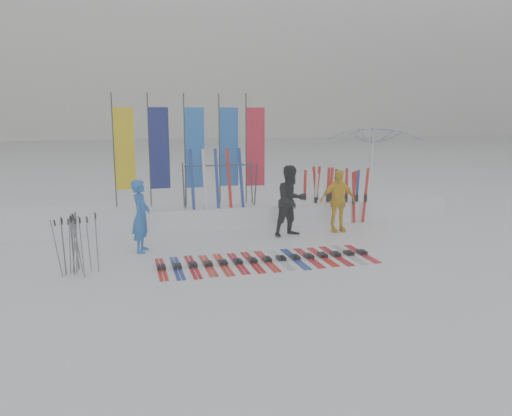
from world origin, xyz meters
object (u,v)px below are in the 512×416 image
object	(u,v)px
person_black	(291,201)
ski_row	(267,260)
person_blue	(141,216)
ski_rack	(220,179)
person_yellow	(338,201)
tent_canopy	(373,167)

from	to	relation	value
person_black	ski_row	size ratio (longest dim) A/B	0.40
person_blue	ski_rack	world-z (taller)	ski_rack
person_black	ski_rack	xyz separation A→B (m)	(-1.63, 1.54, 0.44)
person_black	person_yellow	size ratio (longest dim) A/B	1.10
person_blue	person_black	bearing A→B (deg)	-65.96
person_black	ski_rack	size ratio (longest dim) A/B	0.92
person_blue	person_black	distance (m)	3.96
person_yellow	person_black	bearing A→B (deg)	-172.50
tent_canopy	ski_row	bearing A→B (deg)	-135.71
person_blue	person_black	xyz separation A→B (m)	(3.91, 0.61, 0.09)
person_yellow	ski_rack	size ratio (longest dim) A/B	0.84
ski_row	ski_rack	distance (m)	3.95
ski_row	ski_rack	size ratio (longest dim) A/B	2.34
person_blue	tent_canopy	xyz separation A→B (m)	(7.88, 3.59, 0.60)
person_black	ski_row	world-z (taller)	person_black
person_black	person_yellow	xyz separation A→B (m)	(1.40, 0.15, -0.08)
tent_canopy	ski_row	xyz separation A→B (m)	(-5.26, -5.13, -1.42)
person_black	person_yellow	world-z (taller)	person_black
person_blue	person_yellow	world-z (taller)	person_yellow
person_black	ski_rack	distance (m)	2.28
ski_row	ski_rack	world-z (taller)	ski_rack
person_yellow	ski_row	distance (m)	3.64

